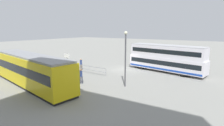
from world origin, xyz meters
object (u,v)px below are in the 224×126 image
(tram_yellow, at_px, (31,70))
(pedestrian_crossing, at_px, (81,75))
(info_sign, at_px, (67,58))
(street_lamp, at_px, (125,54))
(double_decker_bus, at_px, (166,58))
(pedestrian_near_railing, at_px, (81,63))

(tram_yellow, relative_size, pedestrian_crossing, 8.22)
(info_sign, distance_m, street_lamp, 12.39)
(street_lamp, bearing_deg, double_decker_bus, -100.22)
(street_lamp, bearing_deg, tram_yellow, 30.93)
(double_decker_bus, xyz_separation_m, street_lamp, (1.64, 9.11, 1.53))
(double_decker_bus, xyz_separation_m, pedestrian_crossing, (6.35, 10.96, -1.01))
(double_decker_bus, relative_size, pedestrian_crossing, 6.58)
(pedestrian_crossing, height_order, info_sign, info_sign)
(tram_yellow, height_order, info_sign, tram_yellow)
(pedestrian_near_railing, xyz_separation_m, pedestrian_crossing, (-4.77, 5.13, -0.01))
(pedestrian_crossing, height_order, street_lamp, street_lamp)
(tram_yellow, bearing_deg, pedestrian_crossing, -140.25)
(double_decker_bus, height_order, pedestrian_crossing, double_decker_bus)
(street_lamp, bearing_deg, pedestrian_crossing, 21.52)
(double_decker_bus, bearing_deg, info_sign, 25.01)
(pedestrian_crossing, distance_m, street_lamp, 5.66)
(tram_yellow, xyz_separation_m, pedestrian_crossing, (-4.15, -3.45, -0.79))
(double_decker_bus, height_order, street_lamp, street_lamp)
(pedestrian_near_railing, height_order, street_lamp, street_lamp)
(pedestrian_crossing, bearing_deg, info_sign, -32.61)
(pedestrian_crossing, relative_size, info_sign, 0.70)
(tram_yellow, relative_size, street_lamp, 2.38)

